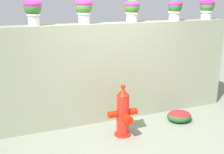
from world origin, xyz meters
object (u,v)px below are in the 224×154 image
(potted_plant_1, at_px, (33,8))
(flower_bush_left, at_px, (179,116))
(potted_plant_3, at_px, (132,8))
(potted_plant_2, at_px, (84,8))
(fire_hydrant, at_px, (123,113))
(potted_plant_5, at_px, (207,7))
(potted_plant_4, at_px, (175,8))

(potted_plant_1, height_order, flower_bush_left, potted_plant_1)
(potted_plant_3, height_order, flower_bush_left, potted_plant_3)
(potted_plant_2, distance_m, fire_hydrant, 1.95)
(potted_plant_5, bearing_deg, potted_plant_1, -178.93)
(potted_plant_4, xyz_separation_m, flower_bush_left, (-0.18, -0.62, -2.02))
(potted_plant_4, height_order, potted_plant_5, potted_plant_5)
(potted_plant_2, bearing_deg, potted_plant_1, 179.81)
(potted_plant_5, height_order, flower_bush_left, potted_plant_5)
(potted_plant_4, xyz_separation_m, potted_plant_5, (0.83, 0.07, 0.01))
(potted_plant_1, distance_m, potted_plant_4, 2.73)
(potted_plant_5, xyz_separation_m, fire_hydrant, (-2.27, -0.84, -1.72))
(fire_hydrant, bearing_deg, potted_plant_5, 20.20)
(potted_plant_3, bearing_deg, potted_plant_2, 179.90)
(potted_plant_3, bearing_deg, flower_bush_left, -39.10)
(fire_hydrant, height_order, flower_bush_left, fire_hydrant)
(flower_bush_left, bearing_deg, potted_plant_3, 140.90)
(fire_hydrant, bearing_deg, potted_plant_3, 56.96)
(potted_plant_2, relative_size, potted_plant_3, 1.07)
(potted_plant_3, distance_m, potted_plant_5, 1.78)
(potted_plant_4, bearing_deg, flower_bush_left, -105.69)
(potted_plant_2, xyz_separation_m, potted_plant_4, (1.86, 0.00, -0.03))
(potted_plant_2, height_order, potted_plant_4, potted_plant_2)
(potted_plant_5, bearing_deg, flower_bush_left, -145.55)
(flower_bush_left, bearing_deg, fire_hydrant, -173.53)
(potted_plant_1, distance_m, potted_plant_5, 3.56)
(potted_plant_3, xyz_separation_m, potted_plant_4, (0.94, 0.00, -0.01))
(potted_plant_5, distance_m, fire_hydrant, 2.97)
(potted_plant_3, bearing_deg, potted_plant_1, 179.86)
(potted_plant_2, relative_size, flower_bush_left, 0.92)
(potted_plant_4, bearing_deg, potted_plant_1, 179.96)
(potted_plant_5, xyz_separation_m, flower_bush_left, (-1.01, -0.69, -2.03))
(potted_plant_3, bearing_deg, potted_plant_4, 0.16)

